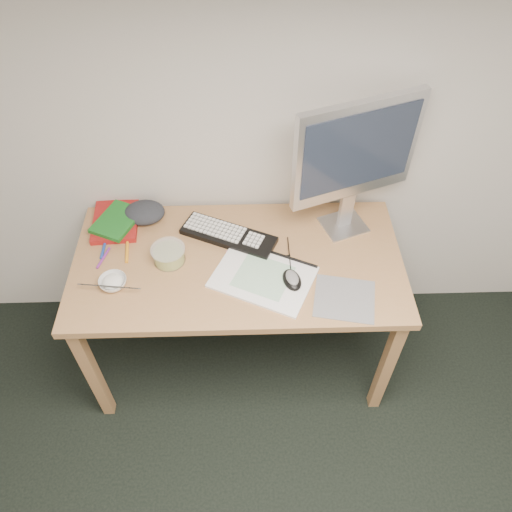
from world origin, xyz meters
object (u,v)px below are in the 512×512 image
Objects in this scene: keyboard at (229,236)px; monitor at (356,154)px; rice_bowl at (113,282)px; desk at (238,273)px; sketchpad at (263,277)px.

keyboard is 0.64m from monitor.
rice_bowl is at bearing -126.23° from keyboard.
keyboard is at bearing 166.57° from monitor.
desk is 0.53m from rice_bowl.
desk is 0.17m from sketchpad.
sketchpad is 0.93× the size of keyboard.
monitor is 1.10m from rice_bowl.
monitor reaches higher than sketchpad.
sketchpad is 0.62× the size of monitor.
monitor is (0.37, 0.30, 0.39)m from sketchpad.
sketchpad is at bearing -43.73° from desk.
desk is at bearing 161.74° from sketchpad.
monitor reaches higher than keyboard.
monitor is at bearing 31.67° from keyboard.
desk is 12.50× the size of rice_bowl.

